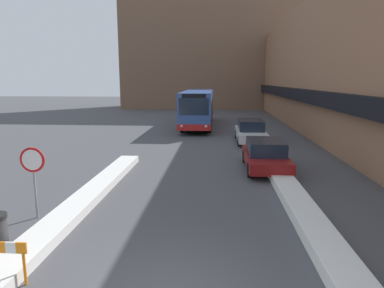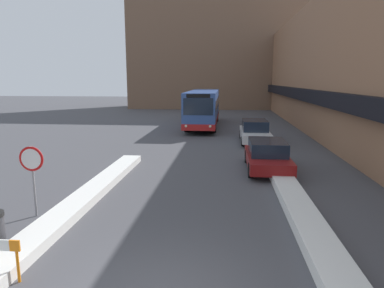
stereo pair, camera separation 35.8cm
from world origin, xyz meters
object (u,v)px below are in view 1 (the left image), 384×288
parked_car_middle (250,131)px  construction_barricade (1,254)px  city_bus (198,107)px  parked_car_front (265,155)px  stop_sign (33,167)px

parked_car_middle → construction_barricade: size_ratio=4.35×
city_bus → parked_car_front: (4.00, -15.09, -1.03)m
city_bus → parked_car_front: city_bus is taller
parked_car_front → city_bus: bearing=104.9°
parked_car_middle → stop_sign: 15.80m
city_bus → stop_sign: city_bus is taller
construction_barricade → parked_car_front: bearing=55.6°
stop_sign → construction_barricade: bearing=-72.0°
parked_car_middle → city_bus: bearing=117.3°
city_bus → stop_sign: bearing=-100.0°
construction_barricade → city_bus: bearing=83.8°
city_bus → parked_car_middle: size_ratio=2.50×
parked_car_front → stop_sign: bearing=-140.7°
stop_sign → construction_barricade: stop_sign is taller
parked_car_middle → stop_sign: stop_sign is taller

